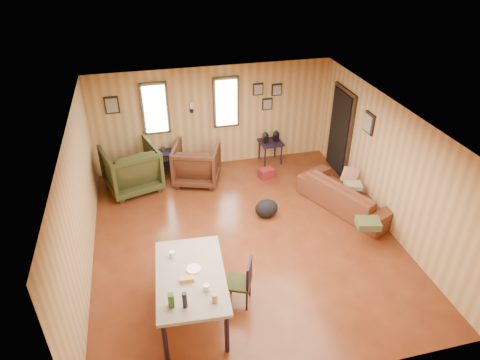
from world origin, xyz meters
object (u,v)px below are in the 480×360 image
object	(u,v)px
recliner_green	(131,166)
side_table	(271,141)
end_table	(160,158)
dining_table	(191,280)
recliner_brown	(197,162)
sofa	(348,190)

from	to	relation	value
recliner_green	side_table	distance (m)	3.33
end_table	dining_table	xyz separation A→B (m)	(0.11, -4.48, 0.38)
recliner_brown	recliner_green	size ratio (longest dim) A/B	0.89
recliner_brown	side_table	bearing A→B (deg)	-146.92
recliner_green	side_table	size ratio (longest dim) A/B	1.33
sofa	recliner_brown	size ratio (longest dim) A/B	2.12
end_table	side_table	xyz separation A→B (m)	(2.65, -0.14, 0.20)
recliner_green	end_table	distance (m)	0.90
recliner_brown	end_table	size ratio (longest dim) A/B	1.50
sofa	dining_table	bearing A→B (deg)	96.79
side_table	end_table	bearing A→B (deg)	176.90
recliner_brown	recliner_green	xyz separation A→B (m)	(-1.42, 0.02, 0.06)
side_table	dining_table	xyz separation A→B (m)	(-2.54, -4.34, 0.18)
sofa	recliner_green	world-z (taller)	recliner_green
end_table	side_table	world-z (taller)	side_table
dining_table	end_table	bearing A→B (deg)	95.26
recliner_green	end_table	world-z (taller)	recliner_green
sofa	dining_table	size ratio (longest dim) A/B	1.26
end_table	dining_table	distance (m)	4.50
recliner_brown	dining_table	size ratio (longest dim) A/B	0.59
end_table	side_table	bearing A→B (deg)	-3.10
recliner_green	side_table	world-z (taller)	recliner_green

